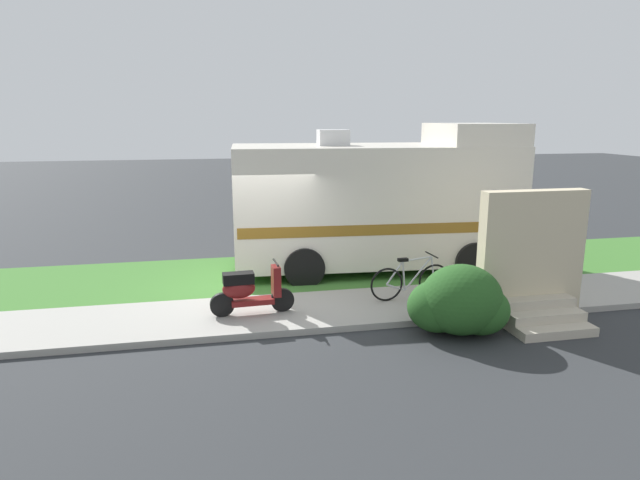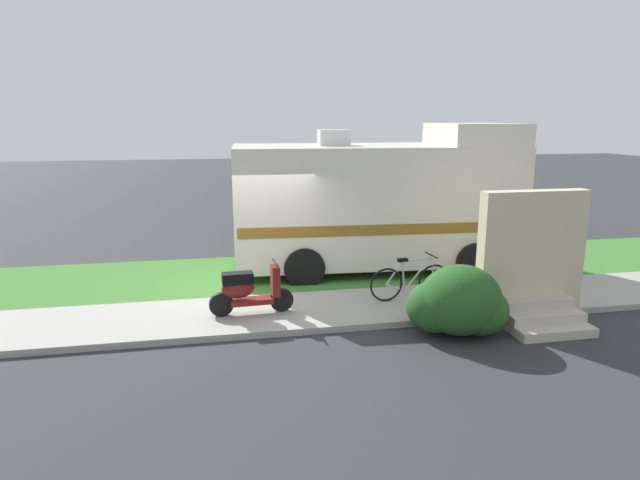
% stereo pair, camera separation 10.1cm
% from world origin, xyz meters
% --- Properties ---
extents(ground_plane, '(80.00, 80.00, 0.00)m').
position_xyz_m(ground_plane, '(0.00, 0.00, 0.00)').
color(ground_plane, '#2D3033').
extents(sidewalk, '(24.00, 2.00, 0.12)m').
position_xyz_m(sidewalk, '(0.00, -1.20, 0.06)').
color(sidewalk, '#9E9B93').
rests_on(sidewalk, ground).
extents(grass_strip, '(24.00, 3.40, 0.08)m').
position_xyz_m(grass_strip, '(0.00, 1.50, 0.04)').
color(grass_strip, '#3D752D').
rests_on(grass_strip, ground).
extents(motorhome_rv, '(6.82, 3.04, 3.53)m').
position_xyz_m(motorhome_rv, '(3.02, 1.61, 1.69)').
color(motorhome_rv, silver).
rests_on(motorhome_rv, ground).
extents(scooter, '(1.56, 0.50, 0.97)m').
position_xyz_m(scooter, '(-0.33, -1.27, 0.58)').
color(scooter, black).
rests_on(scooter, ground).
extents(bicycle, '(1.70, 0.52, 0.89)m').
position_xyz_m(bicycle, '(2.89, -1.05, 0.50)').
color(bicycle, black).
rests_on(bicycle, ground).
extents(pickup_truck_near, '(5.22, 2.46, 1.81)m').
position_xyz_m(pickup_truck_near, '(5.86, 5.75, 0.96)').
color(pickup_truck_near, '#B7B29E').
rests_on(pickup_truck_near, ground).
extents(pickup_truck_far, '(5.18, 2.39, 1.86)m').
position_xyz_m(pickup_truck_far, '(6.65, 9.30, 0.98)').
color(pickup_truck_far, '#1E2328').
rests_on(pickup_truck_far, ground).
extents(porch_steps, '(2.00, 1.26, 2.40)m').
position_xyz_m(porch_steps, '(4.76, -2.29, 0.97)').
color(porch_steps, '#BCB29E').
rests_on(porch_steps, ground).
extents(bush_by_porch, '(1.70, 1.28, 1.21)m').
position_xyz_m(bush_by_porch, '(3.14, -2.69, 0.57)').
color(bush_by_porch, '#23511E').
rests_on(bush_by_porch, ground).
extents(bottle_green, '(0.07, 0.07, 0.26)m').
position_xyz_m(bottle_green, '(3.80, -1.54, 0.23)').
color(bottle_green, '#19722D').
rests_on(bottle_green, ground).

